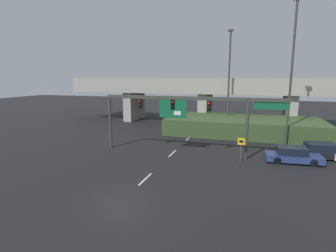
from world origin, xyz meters
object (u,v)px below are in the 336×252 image
at_px(parked_sedan_near_right, 293,155).
at_px(parked_sedan_mid_right, 322,151).
at_px(speed_limit_sign, 241,146).
at_px(highway_light_pole_near, 292,71).
at_px(highway_light_pole_far, 229,79).
at_px(signal_gantry, 185,107).

bearing_deg(parked_sedan_near_right, parked_sedan_mid_right, 33.53).
bearing_deg(speed_limit_sign, highway_light_pole_near, 58.95).
bearing_deg(speed_limit_sign, highway_light_pole_far, 99.67).
bearing_deg(parked_sedan_mid_right, highway_light_pole_far, 122.41).
xyz_separation_m(highway_light_pole_near, parked_sedan_near_right, (-0.16, -6.26, -7.28)).
distance_m(speed_limit_sign, highway_light_pole_far, 15.53).
bearing_deg(signal_gantry, highway_light_pole_far, 78.11).
height_order(highway_light_pole_near, highway_light_pole_far, highway_light_pole_near).
xyz_separation_m(signal_gantry, highway_light_pole_near, (9.71, 6.59, 3.39)).
relative_size(signal_gantry, speed_limit_sign, 7.89).
height_order(signal_gantry, parked_sedan_mid_right, signal_gantry).
relative_size(speed_limit_sign, parked_sedan_mid_right, 0.44).
distance_m(signal_gantry, parked_sedan_near_right, 10.32).
xyz_separation_m(highway_light_pole_near, parked_sedan_mid_right, (2.53, -4.21, -7.26)).
distance_m(highway_light_pole_near, parked_sedan_mid_right, 8.76).
distance_m(signal_gantry, parked_sedan_mid_right, 13.06).
bearing_deg(highway_light_pole_near, highway_light_pole_far, 135.31).
xyz_separation_m(signal_gantry, parked_sedan_near_right, (9.55, 0.33, -3.89)).
relative_size(highway_light_pole_near, parked_sedan_near_right, 3.24).
bearing_deg(signal_gantry, speed_limit_sign, -8.93).
height_order(highway_light_pole_far, parked_sedan_mid_right, highway_light_pole_far).
distance_m(signal_gantry, highway_light_pole_near, 12.21).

